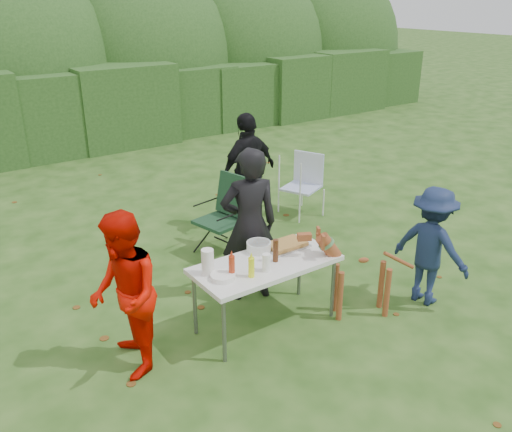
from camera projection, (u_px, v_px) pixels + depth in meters
ground at (269, 329)px, 5.66m from camera, size 80.00×80.00×0.00m
hedge_row at (44, 115)px, 11.38m from camera, size 22.00×1.40×1.70m
shrub_backdrop at (20, 70)px, 12.31m from camera, size 20.00×2.60×3.20m
folding_table at (266, 267)px, 5.47m from camera, size 1.50×0.70×0.74m
person_cook at (249, 225)px, 5.95m from camera, size 0.74×0.60×1.77m
person_red_jacket at (125, 296)px, 4.78m from camera, size 0.75×0.87×1.56m
person_black_puffy at (248, 171)px, 7.82m from camera, size 1.06×0.57×1.71m
child at (431, 246)px, 5.93m from camera, size 0.66×0.96×1.36m
dog at (363, 273)px, 5.75m from camera, size 1.11×0.84×0.98m
camping_chair at (221, 217)px, 7.10m from camera, size 0.78×0.78×1.06m
lawn_chair at (301, 185)px, 8.40m from camera, size 0.75×0.75×0.96m
food_tray at (286, 246)px, 5.77m from camera, size 0.45×0.30×0.02m
focaccia_bread at (287, 244)px, 5.76m from camera, size 0.40×0.26×0.04m
mustard_bottle at (251, 267)px, 5.14m from camera, size 0.06×0.06×0.20m
ketchup_bottle at (232, 267)px, 5.13m from camera, size 0.06×0.06×0.22m
beer_bottle at (276, 251)px, 5.42m from camera, size 0.06×0.06×0.24m
paper_towel_roll at (208, 262)px, 5.17m from camera, size 0.12×0.12×0.26m
cup_stack at (266, 263)px, 5.25m from camera, size 0.08×0.08×0.18m
pasta_bowl at (259, 247)px, 5.67m from camera, size 0.26×0.26×0.10m
plate_stack at (223, 277)px, 5.12m from camera, size 0.24×0.24×0.05m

